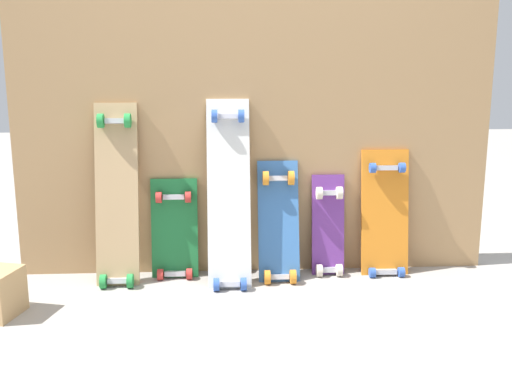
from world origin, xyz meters
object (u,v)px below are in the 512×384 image
at_px(skateboard_natural, 117,201).
at_px(skateboard_white, 229,200).
at_px(skateboard_orange, 385,220).
at_px(skateboard_green, 175,235).
at_px(skateboard_purple, 328,231).
at_px(skateboard_blue, 279,227).

relative_size(skateboard_natural, skateboard_white, 0.98).
bearing_deg(skateboard_orange, skateboard_natural, -178.25).
xyz_separation_m(skateboard_green, skateboard_orange, (1.06, -0.01, 0.07)).
bearing_deg(skateboard_orange, skateboard_purple, 178.28).
xyz_separation_m(skateboard_natural, skateboard_white, (0.54, -0.03, 0.01)).
bearing_deg(skateboard_natural, skateboard_orange, 1.75).
bearing_deg(skateboard_white, skateboard_green, 162.37).
xyz_separation_m(skateboard_green, skateboard_purple, (0.77, -0.00, 0.01)).
bearing_deg(skateboard_green, skateboard_purple, -0.21).
bearing_deg(skateboard_blue, skateboard_purple, 11.07).
bearing_deg(skateboard_white, skateboard_purple, 9.42).
bearing_deg(skateboard_green, skateboard_orange, -0.62).
height_order(skateboard_blue, skateboard_purple, skateboard_blue).
bearing_deg(skateboard_natural, skateboard_blue, -0.08).
height_order(skateboard_natural, skateboard_purple, skateboard_natural).
bearing_deg(skateboard_orange, skateboard_green, 179.38).
height_order(skateboard_green, skateboard_white, skateboard_white).
relative_size(skateboard_blue, skateboard_purple, 1.13).
height_order(skateboard_purple, skateboard_orange, skateboard_orange).
height_order(skateboard_white, skateboard_orange, skateboard_white).
distance_m(skateboard_blue, skateboard_purple, 0.26).
bearing_deg(skateboard_natural, skateboard_purple, 2.70).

